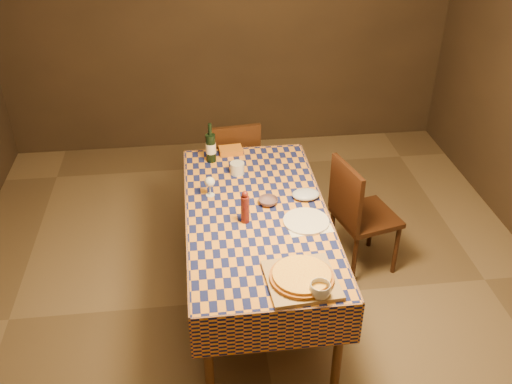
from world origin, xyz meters
TOP-DOWN VIEW (x-y plane):
  - room at (0.00, 0.00)m, footprint 5.00×5.10m
  - dining_table at (0.00, 0.00)m, footprint 0.94×1.84m
  - cutting_board at (0.17, -0.71)m, footprint 0.42×0.42m
  - pizza at (0.17, -0.71)m, footprint 0.44×0.44m
  - pepper_mill at (-0.09, -0.09)m, footprint 0.06×0.06m
  - bowl at (0.09, 0.09)m, footprint 0.15×0.15m
  - wine_glass at (-0.29, 0.25)m, footprint 0.08×0.08m
  - wine_bottle at (-0.26, 0.73)m, footprint 0.10×0.10m
  - deli_tub at (-0.08, 0.52)m, footprint 0.11×0.11m
  - takeout_container at (-0.10, 0.84)m, footprint 0.19×0.14m
  - white_plate at (0.30, -0.15)m, footprint 0.32×0.32m
  - tumbler at (0.24, -0.84)m, footprint 0.15×0.15m
  - flour_patch at (0.31, -0.18)m, footprint 0.30×0.24m
  - flour_bag at (0.35, 0.14)m, footprint 0.23×0.20m
  - chair_far at (-0.07, 1.09)m, footprint 0.46×0.47m
  - chair_right at (0.79, 0.28)m, footprint 0.52×0.51m

SIDE VIEW (x-z plane):
  - chair_far at x=-0.07m, z-range 0.06..0.99m
  - chair_right at x=0.79m, z-range 0.06..0.99m
  - dining_table at x=0.00m, z-range 0.31..1.08m
  - flour_patch at x=0.31m, z-range 0.77..0.77m
  - white_plate at x=0.30m, z-range 0.77..0.79m
  - cutting_board at x=0.17m, z-range 0.77..0.79m
  - bowl at x=0.09m, z-range 0.77..0.81m
  - takeout_container at x=-0.10m, z-range 0.77..0.81m
  - flour_bag at x=0.35m, z-range 0.77..0.83m
  - pizza at x=0.17m, z-range 0.79..0.83m
  - deli_tub at x=-0.08m, z-range 0.77..0.86m
  - tumbler at x=0.24m, z-range 0.77..0.86m
  - wine_glass at x=-0.29m, z-range 0.80..0.94m
  - pepper_mill at x=-0.09m, z-range 0.76..0.99m
  - wine_bottle at x=-0.26m, z-range 0.73..1.04m
  - room at x=0.00m, z-range 0.00..2.70m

